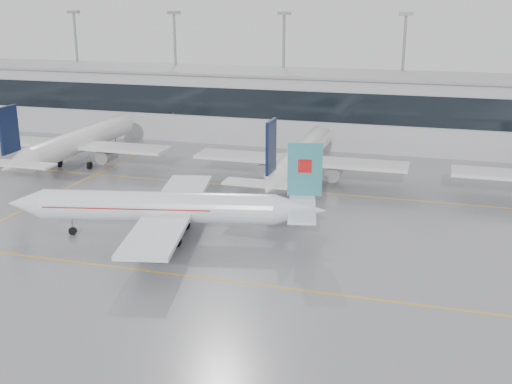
% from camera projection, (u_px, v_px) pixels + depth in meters
% --- Properties ---
extents(ground, '(320.00, 320.00, 0.00)m').
position_uv_depth(ground, '(219.00, 280.00, 58.96)').
color(ground, gray).
rests_on(ground, ground).
extents(taxi_line_main, '(120.00, 0.25, 0.01)m').
position_uv_depth(taxi_line_main, '(219.00, 280.00, 58.96)').
color(taxi_line_main, gold).
rests_on(taxi_line_main, ground).
extents(taxi_line_north, '(120.00, 0.25, 0.01)m').
position_uv_depth(taxi_line_north, '(293.00, 191.00, 86.53)').
color(taxi_line_north, gold).
rests_on(taxi_line_north, ground).
extents(taxi_line_cross, '(0.25, 60.00, 0.01)m').
position_uv_depth(taxi_line_cross, '(35.00, 204.00, 80.82)').
color(taxi_line_cross, gold).
rests_on(taxi_line_cross, ground).
extents(terminal, '(180.00, 15.00, 12.00)m').
position_uv_depth(terminal, '(335.00, 109.00, 114.20)').
color(terminal, '#A9A9AD').
rests_on(terminal, ground).
extents(terminal_glass, '(180.00, 0.20, 5.00)m').
position_uv_depth(terminal_glass, '(328.00, 107.00, 106.83)').
color(terminal_glass, black).
rests_on(terminal_glass, ground).
extents(terminal_roof, '(182.00, 16.00, 0.40)m').
position_uv_depth(terminal_roof, '(336.00, 74.00, 112.41)').
color(terminal_roof, gray).
rests_on(terminal_roof, ground).
extents(light_masts, '(156.40, 1.00, 22.60)m').
position_uv_depth(light_masts, '(342.00, 64.00, 117.60)').
color(light_masts, gray).
rests_on(light_masts, ground).
extents(air_canada_jet, '(34.53, 27.54, 10.71)m').
position_uv_depth(air_canada_jet, '(169.00, 208.00, 68.53)').
color(air_canada_jet, white).
rests_on(air_canada_jet, ground).
extents(parked_jet_b, '(29.64, 36.96, 11.72)m').
position_uv_depth(parked_jet_b, '(77.00, 142.00, 98.27)').
color(parked_jet_b, silver).
rests_on(parked_jet_b, ground).
extents(parked_jet_c, '(29.64, 36.96, 11.72)m').
position_uv_depth(parked_jet_c, '(300.00, 158.00, 88.85)').
color(parked_jet_c, silver).
rests_on(parked_jet_c, ground).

